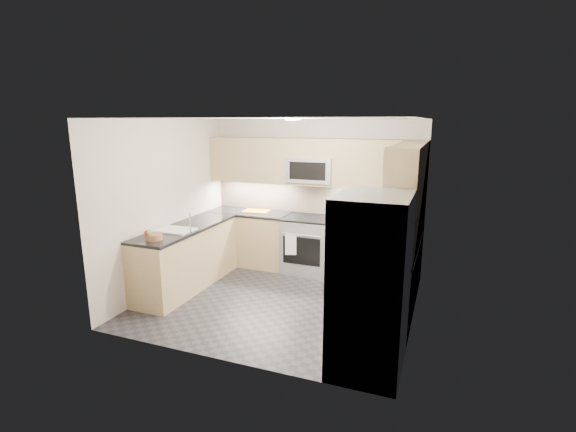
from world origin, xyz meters
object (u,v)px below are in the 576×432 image
object	(u,v)px
microwave	(311,170)
refrigerator	(370,284)
cutting_board	(256,211)
gas_range	(308,245)
utensil_bowl	(410,222)
fruit_basket	(154,237)

from	to	relation	value
microwave	refrigerator	xyz separation A→B (m)	(1.45, -2.55, -0.80)
refrigerator	cutting_board	world-z (taller)	refrigerator
gas_range	refrigerator	size ratio (longest dim) A/B	0.51
gas_range	cutting_board	world-z (taller)	cutting_board
utensil_bowl	gas_range	bearing A→B (deg)	177.79
microwave	utensil_bowl	world-z (taller)	microwave
microwave	cutting_board	world-z (taller)	microwave
utensil_bowl	fruit_basket	bearing A→B (deg)	-147.84
microwave	utensil_bowl	size ratio (longest dim) A/B	3.15
fruit_basket	gas_range	bearing A→B (deg)	53.60
utensil_bowl	microwave	bearing A→B (deg)	173.39
gas_range	refrigerator	world-z (taller)	refrigerator
gas_range	fruit_basket	world-z (taller)	fruit_basket
refrigerator	cutting_board	size ratio (longest dim) A/B	4.12
utensil_bowl	cutting_board	world-z (taller)	utensil_bowl
utensil_bowl	fruit_basket	xyz separation A→B (m)	(-3.10, -1.95, -0.03)
utensil_bowl	refrigerator	bearing A→B (deg)	-94.02
microwave	gas_range	bearing A→B (deg)	-90.00
gas_range	utensil_bowl	world-z (taller)	utensil_bowl
fruit_basket	utensil_bowl	bearing A→B (deg)	32.16
gas_range	refrigerator	xyz separation A→B (m)	(1.45, -2.43, 0.45)
gas_range	cutting_board	size ratio (longest dim) A/B	2.08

